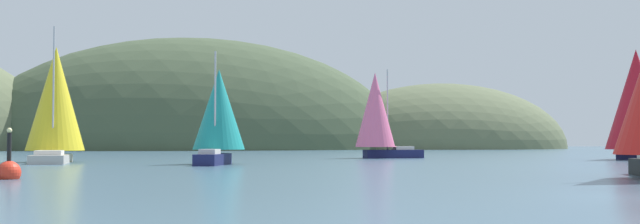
{
  "coord_description": "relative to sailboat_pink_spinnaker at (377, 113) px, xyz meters",
  "views": [
    {
      "loc": [
        -17.0,
        -19.39,
        1.79
      ],
      "look_at": [
        0.0,
        35.33,
        3.96
      ],
      "focal_mm": 42.46,
      "sensor_mm": 36.0,
      "label": 1
    }
  ],
  "objects": [
    {
      "name": "headland_right",
      "position": [
        48.56,
        82.38,
        -4.62
      ],
      "size": [
        57.78,
        44.0,
        29.26
      ],
      "primitive_type": "ellipsoid",
      "color": "#5B6647",
      "rests_on": "ground_plane"
    },
    {
      "name": "headland_center",
      "position": [
        -6.44,
        82.38,
        -4.62
      ],
      "size": [
        88.35,
        44.0,
        45.34
      ],
      "primitive_type": "ellipsoid",
      "color": "#425138",
      "rests_on": "ground_plane"
    },
    {
      "name": "sailboat_teal_sail",
      "position": [
        -18.76,
        -14.7,
        -0.73
      ],
      "size": [
        5.19,
        7.58,
        8.49
      ],
      "color": "#191E4C",
      "rests_on": "ground_plane"
    },
    {
      "name": "sailboat_pink_spinnaker",
      "position": [
        0.0,
        0.0,
        0.0
      ],
      "size": [
        7.2,
        4.44,
        9.11
      ],
      "color": "#191E4C",
      "rests_on": "ground_plane"
    },
    {
      "name": "sailboat_crimson_sail",
      "position": [
        21.06,
        -13.26,
        0.83
      ],
      "size": [
        7.04,
        10.46,
        10.96
      ],
      "color": "#191E4C",
      "rests_on": "ground_plane"
    },
    {
      "name": "sailboat_yellow_sail",
      "position": [
        -30.85,
        -5.47,
        0.32
      ],
      "size": [
        5.06,
        9.36,
        11.1
      ],
      "color": "#B7B2A8",
      "rests_on": "ground_plane"
    },
    {
      "name": "channel_buoy",
      "position": [
        -31.83,
        -34.07,
        -4.25
      ],
      "size": [
        1.1,
        1.1,
        2.64
      ],
      "color": "red",
      "rests_on": "ground_plane"
    }
  ]
}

